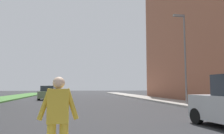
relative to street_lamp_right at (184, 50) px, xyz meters
The scene contains 6 objects.
ground_plane 14.08m from the street_lamp_right, 130.71° to the left, with size 140.00×140.00×0.00m, color #2D2D30.
sidewalk_right 9.29m from the street_lamp_right, 85.79° to the left, with size 3.00×64.00×0.15m, color #9E9991.
street_lamp_right is the anchor object (origin of this frame).
pedestrian_performer 16.11m from the street_lamp_right, 126.28° to the right, with size 0.75×0.24×1.69m.
sedan_midblock 16.67m from the street_lamp_right, 138.31° to the left, with size 2.09×4.20×1.67m.
sedan_distant 23.49m from the street_lamp_right, 122.11° to the left, with size 2.07×4.22×1.74m.
Camera 1 is at (-0.31, 3.12, 1.50)m, focal length 34.97 mm.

